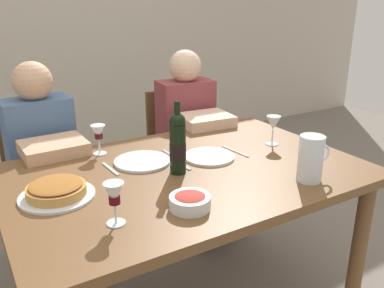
{
  "coord_description": "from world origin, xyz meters",
  "views": [
    {
      "loc": [
        -0.8,
        -1.39,
        1.45
      ],
      "look_at": [
        0.02,
        -0.02,
        0.88
      ],
      "focal_mm": 38.01,
      "sensor_mm": 36.0,
      "label": 1
    }
  ],
  "objects_px": {
    "water_pitcher": "(311,161)",
    "wine_glass_centre": "(273,124)",
    "salad_bowl": "(190,201)",
    "diner_left": "(49,170)",
    "baked_tart": "(56,190)",
    "dining_table": "(186,189)",
    "dinner_plate_left_setting": "(209,157)",
    "chair_left": "(41,175)",
    "wine_glass_right_diner": "(114,196)",
    "wine_glass_left_diner": "(98,134)",
    "diner_right": "(193,140)",
    "wine_bottle": "(178,143)",
    "dinner_plate_right_setting": "(142,161)",
    "chair_right": "(178,146)"
  },
  "relations": [
    {
      "from": "salad_bowl",
      "to": "wine_glass_right_diner",
      "type": "relative_size",
      "value": 1.0
    },
    {
      "from": "baked_tart",
      "to": "salad_bowl",
      "type": "distance_m",
      "value": 0.5
    },
    {
      "from": "baked_tart",
      "to": "dinner_plate_right_setting",
      "type": "bearing_deg",
      "value": 19.62
    },
    {
      "from": "wine_bottle",
      "to": "salad_bowl",
      "type": "xyz_separation_m",
      "value": [
        -0.11,
        -0.29,
        -0.1
      ]
    },
    {
      "from": "wine_glass_left_diner",
      "to": "wine_glass_right_diner",
      "type": "relative_size",
      "value": 0.97
    },
    {
      "from": "wine_glass_right_diner",
      "to": "dinner_plate_left_setting",
      "type": "relative_size",
      "value": 0.62
    },
    {
      "from": "chair_right",
      "to": "diner_right",
      "type": "xyz_separation_m",
      "value": [
        -0.02,
        -0.24,
        0.12
      ]
    },
    {
      "from": "salad_bowl",
      "to": "dinner_plate_left_setting",
      "type": "xyz_separation_m",
      "value": [
        0.32,
        0.37,
        -0.02
      ]
    },
    {
      "from": "dinner_plate_left_setting",
      "to": "diner_left",
      "type": "relative_size",
      "value": 0.2
    },
    {
      "from": "salad_bowl",
      "to": "diner_left",
      "type": "height_order",
      "value": "diner_left"
    },
    {
      "from": "water_pitcher",
      "to": "diner_right",
      "type": "relative_size",
      "value": 0.16
    },
    {
      "from": "dinner_plate_left_setting",
      "to": "chair_left",
      "type": "distance_m",
      "value": 1.06
    },
    {
      "from": "dinner_plate_left_setting",
      "to": "diner_right",
      "type": "distance_m",
      "value": 0.69
    },
    {
      "from": "wine_glass_centre",
      "to": "dinner_plate_left_setting",
      "type": "height_order",
      "value": "wine_glass_centre"
    },
    {
      "from": "dinner_plate_left_setting",
      "to": "chair_left",
      "type": "height_order",
      "value": "chair_left"
    },
    {
      "from": "dining_table",
      "to": "wine_bottle",
      "type": "bearing_deg",
      "value": -166.37
    },
    {
      "from": "water_pitcher",
      "to": "wine_glass_right_diner",
      "type": "distance_m",
      "value": 0.79
    },
    {
      "from": "dining_table",
      "to": "salad_bowl",
      "type": "xyz_separation_m",
      "value": [
        -0.16,
        -0.3,
        0.12
      ]
    },
    {
      "from": "water_pitcher",
      "to": "wine_glass_centre",
      "type": "bearing_deg",
      "value": 68.21
    },
    {
      "from": "dining_table",
      "to": "water_pitcher",
      "type": "relative_size",
      "value": 7.95
    },
    {
      "from": "baked_tart",
      "to": "chair_left",
      "type": "distance_m",
      "value": 0.91
    },
    {
      "from": "dinner_plate_left_setting",
      "to": "baked_tart",
      "type": "bearing_deg",
      "value": -176.73
    },
    {
      "from": "water_pitcher",
      "to": "baked_tart",
      "type": "relative_size",
      "value": 0.68
    },
    {
      "from": "wine_glass_right_diner",
      "to": "chair_right",
      "type": "xyz_separation_m",
      "value": [
        0.88,
        1.17,
        -0.36
      ]
    },
    {
      "from": "wine_glass_right_diner",
      "to": "water_pitcher",
      "type": "bearing_deg",
      "value": -5.97
    },
    {
      "from": "dining_table",
      "to": "wine_bottle",
      "type": "relative_size",
      "value": 4.85
    },
    {
      "from": "dining_table",
      "to": "wine_bottle",
      "type": "height_order",
      "value": "wine_bottle"
    },
    {
      "from": "baked_tart",
      "to": "water_pitcher",
      "type": "bearing_deg",
      "value": -22.31
    },
    {
      "from": "wine_glass_centre",
      "to": "dinner_plate_left_setting",
      "type": "bearing_deg",
      "value": 178.46
    },
    {
      "from": "wine_bottle",
      "to": "diner_left",
      "type": "relative_size",
      "value": 0.27
    },
    {
      "from": "wine_glass_centre",
      "to": "baked_tart",
      "type": "bearing_deg",
      "value": -178.4
    },
    {
      "from": "diner_right",
      "to": "baked_tart",
      "type": "bearing_deg",
      "value": 38.82
    },
    {
      "from": "water_pitcher",
      "to": "diner_left",
      "type": "xyz_separation_m",
      "value": [
        -0.81,
        1.0,
        -0.23
      ]
    },
    {
      "from": "baked_tart",
      "to": "diner_right",
      "type": "xyz_separation_m",
      "value": [
        0.98,
        0.65,
        -0.17
      ]
    },
    {
      "from": "wine_glass_right_diner",
      "to": "diner_left",
      "type": "distance_m",
      "value": 0.95
    },
    {
      "from": "salad_bowl",
      "to": "wine_glass_right_diner",
      "type": "distance_m",
      "value": 0.27
    },
    {
      "from": "dining_table",
      "to": "baked_tart",
      "type": "relative_size",
      "value": 5.42
    },
    {
      "from": "salad_bowl",
      "to": "diner_left",
      "type": "xyz_separation_m",
      "value": [
        -0.28,
        0.95,
        -0.17
      ]
    },
    {
      "from": "dining_table",
      "to": "wine_glass_left_diner",
      "type": "bearing_deg",
      "value": 124.66
    },
    {
      "from": "diner_right",
      "to": "dining_table",
      "type": "bearing_deg",
      "value": 62.07
    },
    {
      "from": "dining_table",
      "to": "baked_tart",
      "type": "distance_m",
      "value": 0.55
    },
    {
      "from": "dining_table",
      "to": "water_pitcher",
      "type": "height_order",
      "value": "water_pitcher"
    },
    {
      "from": "wine_bottle",
      "to": "wine_glass_centre",
      "type": "xyz_separation_m",
      "value": [
        0.58,
        0.06,
        -0.02
      ]
    },
    {
      "from": "baked_tart",
      "to": "wine_glass_centre",
      "type": "xyz_separation_m",
      "value": [
        1.07,
        0.03,
        0.08
      ]
    },
    {
      "from": "baked_tart",
      "to": "chair_right",
      "type": "xyz_separation_m",
      "value": [
        1.0,
        0.88,
        -0.29
      ]
    },
    {
      "from": "wine_bottle",
      "to": "baked_tart",
      "type": "height_order",
      "value": "wine_bottle"
    },
    {
      "from": "wine_glass_centre",
      "to": "dinner_plate_right_setting",
      "type": "distance_m",
      "value": 0.68
    },
    {
      "from": "water_pitcher",
      "to": "wine_glass_left_diner",
      "type": "height_order",
      "value": "water_pitcher"
    },
    {
      "from": "dining_table",
      "to": "wine_glass_centre",
      "type": "xyz_separation_m",
      "value": [
        0.53,
        0.05,
        0.2
      ]
    },
    {
      "from": "dining_table",
      "to": "diner_right",
      "type": "distance_m",
      "value": 0.8
    }
  ]
}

